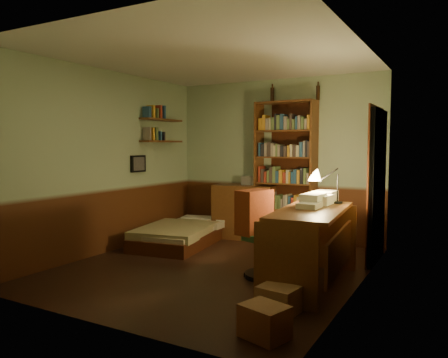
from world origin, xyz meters
The scene contains 24 objects.
floor centered at (0.00, 0.00, -0.01)m, with size 3.50×4.00×0.02m, color black.
ceiling centered at (0.00, 0.00, 2.61)m, with size 3.50×4.00×0.02m, color silver.
wall_back centered at (0.00, 2.01, 1.30)m, with size 3.50×0.02×2.60m, color #9CB48F.
wall_left centered at (-1.76, 0.00, 1.30)m, with size 0.02×4.00×2.60m, color #9CB48F.
wall_right centered at (1.76, 0.00, 1.30)m, with size 0.02×4.00×2.60m, color #9CB48F.
wall_front centered at (0.00, -2.01, 1.30)m, with size 3.50×0.02×2.60m, color #9CB48F.
doorway centered at (1.72, 1.30, 1.00)m, with size 0.06×0.90×2.00m, color black.
door_trim centered at (1.69, 1.30, 1.00)m, with size 0.02×0.98×2.08m, color #3A180B.
bed centered at (-1.12, 0.90, 0.26)m, with size 0.93×1.74×0.52m, color #788B51.
dresser centered at (-0.45, 1.76, 0.44)m, with size 0.99×0.50×0.88m, color #573016.
mini_stereo centered at (-0.41, 1.89, 0.95)m, with size 0.26×0.20×0.14m, color #B2B2B7.
bookshelf centered at (0.22, 1.85, 1.11)m, with size 0.95×0.30×2.23m, color #573016.
bottle_left centered at (-0.06, 1.96, 2.35)m, with size 0.06×0.06×0.24m, color black.
bottle_right centered at (0.70, 1.96, 2.34)m, with size 0.06×0.06×0.22m, color black.
desk centered at (1.28, -0.09, 0.42)m, with size 0.65×1.57×0.84m, color #573016.
paper_stack centered at (1.22, 0.61, 0.91)m, with size 0.24×0.33×0.13m, color silver.
desk_lamp centered at (1.40, 0.52, 1.12)m, with size 0.17×0.17×0.56m, color black.
office_chair centered at (0.75, -0.07, 0.56)m, with size 0.56×0.49×1.11m, color #305D33.
red_jacket centered at (0.64, 0.03, 1.38)m, with size 0.24×0.44×0.52m, color #9C3B1D.
wall_shelf_lower centered at (-1.64, 1.10, 1.60)m, with size 0.20×0.90×0.03m, color #573016.
wall_shelf_upper centered at (-1.64, 1.10, 1.95)m, with size 0.20×0.90×0.03m, color #573016.
framed_picture centered at (-1.72, 0.60, 1.25)m, with size 0.04×0.32×0.26m, color black.
cardboard_box_a centered at (1.37, -1.55, 0.13)m, with size 0.35×0.28×0.26m, color #966B47.
cardboard_box_b centered at (1.27, -1.00, 0.12)m, with size 0.34×0.28×0.24m, color #966B47.
Camera 1 is at (2.73, -4.65, 1.53)m, focal length 35.00 mm.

